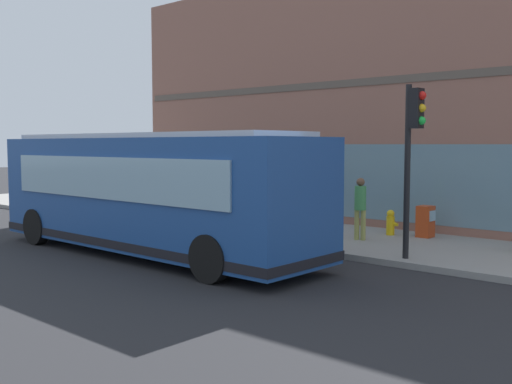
{
  "coord_description": "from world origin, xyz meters",
  "views": [
    {
      "loc": [
        -9.48,
        -11.02,
        2.8
      ],
      "look_at": [
        2.99,
        -0.09,
        1.46
      ],
      "focal_mm": 41.5,
      "sensor_mm": 36.0,
      "label": 1
    }
  ],
  "objects": [
    {
      "name": "ground",
      "position": [
        0.0,
        0.0,
        0.0
      ],
      "size": [
        120.0,
        120.0,
        0.0
      ],
      "primitive_type": "plane",
      "color": "#262628"
    },
    {
      "name": "sidewalk_curb",
      "position": [
        4.89,
        0.0,
        0.07
      ],
      "size": [
        4.58,
        40.0,
        0.15
      ],
      "primitive_type": "cube",
      "color": "gray",
      "rests_on": "ground"
    },
    {
      "name": "building_corner",
      "position": [
        11.18,
        0.0,
        4.35
      ],
      "size": [
        8.06,
        19.28,
        8.71
      ],
      "color": "#8C5B4C",
      "rests_on": "ground"
    },
    {
      "name": "city_bus_nearside",
      "position": [
        -0.06,
        0.84,
        1.55
      ],
      "size": [
        2.66,
        10.06,
        3.07
      ],
      "color": "#1E478C",
      "rests_on": "ground"
    },
    {
      "name": "traffic_light_near_corner",
      "position": [
        3.05,
        -4.79,
        2.94
      ],
      "size": [
        0.32,
        0.49,
        4.01
      ],
      "color": "black",
      "rests_on": "sidewalk_curb"
    },
    {
      "name": "fire_hydrant",
      "position": [
        6.01,
        -2.68,
        0.51
      ],
      "size": [
        0.35,
        0.35,
        0.74
      ],
      "color": "yellow",
      "rests_on": "sidewalk_curb"
    },
    {
      "name": "pedestrian_walking_along_curb",
      "position": [
        4.77,
        8.21,
        1.13
      ],
      "size": [
        0.32,
        0.32,
        1.7
      ],
      "color": "#8C3F8C",
      "rests_on": "sidewalk_curb"
    },
    {
      "name": "pedestrian_near_hydrant",
      "position": [
        4.65,
        -2.47,
        1.15
      ],
      "size": [
        0.32,
        0.32,
        1.73
      ],
      "color": "#99994C",
      "rests_on": "sidewalk_curb"
    },
    {
      "name": "pedestrian_by_light_pole",
      "position": [
        4.03,
        5.08,
        1.12
      ],
      "size": [
        0.32,
        0.32,
        1.69
      ],
      "color": "#3359A5",
      "rests_on": "sidewalk_curb"
    },
    {
      "name": "newspaper_vending_box",
      "position": [
        6.31,
        -3.62,
        0.6
      ],
      "size": [
        0.44,
        0.43,
        0.9
      ],
      "color": "#BF3F19",
      "rests_on": "sidewalk_curb"
    }
  ]
}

